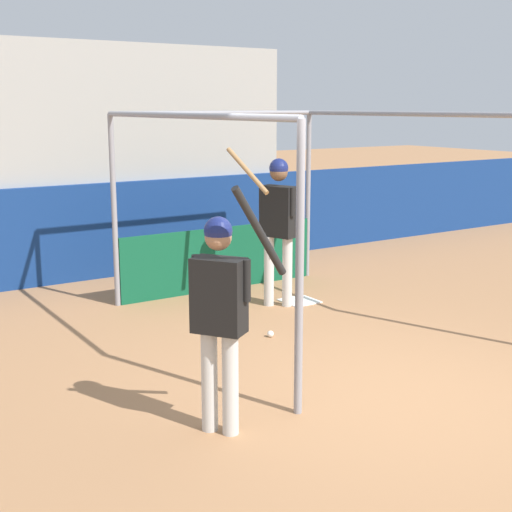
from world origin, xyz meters
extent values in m
plane|color=#A8754C|center=(0.00, 0.00, 0.00)|extent=(60.00, 60.00, 0.00)
cube|color=navy|center=(0.00, 5.74, 0.71)|extent=(24.00, 0.12, 1.43)
cube|color=#9E9E99|center=(0.00, 7.80, 1.74)|extent=(5.40, 4.00, 3.48)
cube|color=#195B33|center=(-1.38, 6.20, 1.48)|extent=(0.45, 0.40, 0.10)
cube|color=#195B33|center=(-1.38, 6.38, 1.71)|extent=(0.45, 0.06, 0.40)
cube|color=#195B33|center=(-0.83, 6.20, 1.48)|extent=(0.45, 0.40, 0.10)
cube|color=#195B33|center=(-0.83, 6.38, 1.71)|extent=(0.45, 0.06, 0.40)
cube|color=#195B33|center=(-0.28, 6.20, 1.48)|extent=(0.45, 0.40, 0.10)
cube|color=#195B33|center=(-0.28, 6.38, 1.71)|extent=(0.45, 0.06, 0.40)
cube|color=#195B33|center=(0.27, 6.20, 1.48)|extent=(0.45, 0.40, 0.10)
cube|color=#195B33|center=(0.27, 6.38, 1.71)|extent=(0.45, 0.06, 0.40)
cube|color=#195B33|center=(0.82, 6.20, 1.48)|extent=(0.45, 0.40, 0.10)
cube|color=#195B33|center=(0.82, 6.38, 1.71)|extent=(0.45, 0.06, 0.40)
cube|color=#195B33|center=(1.38, 6.20, 1.48)|extent=(0.45, 0.40, 0.10)
cube|color=#195B33|center=(1.38, 6.38, 1.71)|extent=(0.45, 0.06, 0.40)
cube|color=#195B33|center=(1.93, 6.20, 1.48)|extent=(0.45, 0.40, 0.10)
cube|color=#195B33|center=(1.93, 6.38, 1.71)|extent=(0.45, 0.06, 0.40)
cube|color=#195B33|center=(-1.38, 7.00, 1.88)|extent=(0.45, 0.40, 0.10)
cube|color=#195B33|center=(-1.38, 7.18, 2.11)|extent=(0.45, 0.06, 0.40)
cube|color=#195B33|center=(-0.83, 7.00, 1.88)|extent=(0.45, 0.40, 0.10)
cube|color=#195B33|center=(-0.83, 7.18, 2.11)|extent=(0.45, 0.06, 0.40)
cube|color=#195B33|center=(-0.28, 7.00, 1.88)|extent=(0.45, 0.40, 0.10)
cube|color=#195B33|center=(-0.28, 7.18, 2.11)|extent=(0.45, 0.06, 0.40)
cube|color=#195B33|center=(0.27, 7.00, 1.88)|extent=(0.45, 0.40, 0.10)
cube|color=#195B33|center=(0.27, 7.18, 2.11)|extent=(0.45, 0.06, 0.40)
cube|color=#195B33|center=(0.82, 7.00, 1.88)|extent=(0.45, 0.40, 0.10)
cube|color=#195B33|center=(0.82, 7.18, 2.11)|extent=(0.45, 0.06, 0.40)
cube|color=#195B33|center=(1.38, 7.00, 1.88)|extent=(0.45, 0.40, 0.10)
cube|color=#195B33|center=(1.38, 7.18, 2.11)|extent=(0.45, 0.06, 0.40)
cube|color=#195B33|center=(1.93, 7.00, 1.88)|extent=(0.45, 0.40, 0.10)
cube|color=#195B33|center=(1.93, 7.18, 2.11)|extent=(0.45, 0.06, 0.40)
cube|color=#195B33|center=(-1.38, 7.80, 2.28)|extent=(0.45, 0.40, 0.10)
cube|color=#195B33|center=(-0.83, 7.80, 2.28)|extent=(0.45, 0.40, 0.10)
cube|color=#195B33|center=(-0.83, 7.98, 2.51)|extent=(0.45, 0.06, 0.40)
cube|color=#195B33|center=(-0.28, 7.80, 2.28)|extent=(0.45, 0.40, 0.10)
cube|color=#195B33|center=(-0.28, 7.98, 2.51)|extent=(0.45, 0.06, 0.40)
cube|color=#195B33|center=(0.27, 7.80, 2.28)|extent=(0.45, 0.40, 0.10)
cube|color=#195B33|center=(0.27, 7.98, 2.51)|extent=(0.45, 0.06, 0.40)
cube|color=#195B33|center=(0.82, 7.80, 2.28)|extent=(0.45, 0.40, 0.10)
cube|color=#195B33|center=(0.82, 7.98, 2.51)|extent=(0.45, 0.06, 0.40)
cube|color=#195B33|center=(1.38, 7.80, 2.28)|extent=(0.45, 0.40, 0.10)
cube|color=#195B33|center=(1.38, 7.98, 2.51)|extent=(0.45, 0.06, 0.40)
cube|color=#195B33|center=(1.93, 7.80, 2.28)|extent=(0.45, 0.40, 0.10)
cube|color=#195B33|center=(1.93, 7.98, 2.51)|extent=(0.45, 0.06, 0.40)
cube|color=#195B33|center=(-0.83, 8.60, 2.68)|extent=(0.45, 0.40, 0.10)
cube|color=#195B33|center=(-0.83, 8.78, 2.91)|extent=(0.45, 0.06, 0.40)
cube|color=#195B33|center=(-0.28, 8.60, 2.68)|extent=(0.45, 0.40, 0.10)
cube|color=#195B33|center=(-0.28, 8.78, 2.91)|extent=(0.45, 0.06, 0.40)
cube|color=#195B33|center=(0.27, 8.60, 2.68)|extent=(0.45, 0.40, 0.10)
cube|color=#195B33|center=(0.27, 8.78, 2.91)|extent=(0.45, 0.06, 0.40)
cube|color=#195B33|center=(0.82, 8.60, 2.68)|extent=(0.45, 0.40, 0.10)
cube|color=#195B33|center=(0.82, 8.78, 2.91)|extent=(0.45, 0.06, 0.40)
cube|color=#195B33|center=(1.38, 8.60, 2.68)|extent=(0.45, 0.40, 0.10)
cube|color=#195B33|center=(1.38, 8.78, 2.91)|extent=(0.45, 0.06, 0.40)
cube|color=#195B33|center=(1.93, 8.60, 2.68)|extent=(0.45, 0.40, 0.10)
cube|color=#195B33|center=(1.93, 8.78, 2.91)|extent=(0.45, 0.06, 0.40)
cube|color=#195B33|center=(-0.83, 9.40, 3.08)|extent=(0.45, 0.40, 0.10)
cube|color=#195B33|center=(-0.83, 9.58, 3.31)|extent=(0.45, 0.06, 0.40)
cube|color=#195B33|center=(-0.28, 9.40, 3.08)|extent=(0.45, 0.40, 0.10)
cube|color=#195B33|center=(-0.28, 9.58, 3.31)|extent=(0.45, 0.06, 0.40)
cube|color=#195B33|center=(0.27, 9.40, 3.08)|extent=(0.45, 0.40, 0.10)
cube|color=#195B33|center=(0.27, 9.58, 3.31)|extent=(0.45, 0.06, 0.40)
cube|color=#195B33|center=(0.82, 9.40, 3.08)|extent=(0.45, 0.40, 0.10)
cube|color=#195B33|center=(0.82, 9.58, 3.31)|extent=(0.45, 0.06, 0.40)
cube|color=#195B33|center=(1.38, 9.40, 3.08)|extent=(0.45, 0.40, 0.10)
cube|color=#195B33|center=(1.38, 9.58, 3.31)|extent=(0.45, 0.06, 0.40)
cube|color=#195B33|center=(1.93, 9.40, 3.08)|extent=(0.45, 0.40, 0.10)
cube|color=#195B33|center=(1.93, 9.58, 3.31)|extent=(0.45, 0.06, 0.40)
cylinder|color=gray|center=(-0.94, 0.19, 1.23)|extent=(0.07, 0.07, 2.46)
cylinder|color=gray|center=(-0.94, 4.16, 1.23)|extent=(0.07, 0.07, 2.46)
cylinder|color=gray|center=(2.15, 4.16, 1.23)|extent=(0.07, 0.07, 2.46)
cylinder|color=gray|center=(-0.94, 2.18, 2.46)|extent=(0.06, 3.97, 0.06)
cylinder|color=gray|center=(2.15, 2.18, 2.46)|extent=(0.06, 3.97, 0.06)
cylinder|color=gray|center=(0.60, 4.16, 2.46)|extent=(3.08, 0.06, 0.06)
cube|color=#0F5133|center=(0.60, 4.14, 0.45)|extent=(3.01, 0.03, 0.89)
cube|color=white|center=(1.16, 3.01, 0.01)|extent=(0.44, 0.44, 0.02)
cylinder|color=silver|center=(0.90, 2.94, 0.46)|extent=(0.17, 0.17, 0.92)
cylinder|color=silver|center=(0.72, 3.09, 0.46)|extent=(0.17, 0.17, 0.92)
cube|color=black|center=(0.81, 3.01, 1.24)|extent=(0.36, 0.50, 0.65)
sphere|color=brown|center=(0.81, 3.01, 1.74)|extent=(0.23, 0.23, 0.23)
sphere|color=navy|center=(0.81, 3.01, 1.79)|extent=(0.24, 0.24, 0.24)
cylinder|color=black|center=(0.85, 2.78, 1.39)|extent=(0.09, 0.09, 0.36)
cylinder|color=black|center=(0.69, 3.22, 1.39)|extent=(0.09, 0.09, 0.36)
cylinder|color=#AD7F4C|center=(0.44, 3.16, 1.76)|extent=(0.19, 0.75, 0.55)
sphere|color=#AD7F4C|center=(0.79, 3.22, 1.51)|extent=(0.08, 0.08, 0.08)
cylinder|color=silver|center=(-1.72, 0.32, 0.42)|extent=(0.18, 0.18, 0.83)
cylinder|color=silver|center=(-1.62, 0.17, 0.42)|extent=(0.18, 0.18, 0.83)
cube|color=black|center=(-1.67, 0.24, 1.13)|extent=(0.41, 0.46, 0.59)
sphere|color=#A37556|center=(-1.67, 0.24, 1.58)|extent=(0.21, 0.21, 0.21)
sphere|color=navy|center=(-1.67, 0.24, 1.63)|extent=(0.22, 0.22, 0.22)
cylinder|color=black|center=(-1.76, 0.44, 1.26)|extent=(0.10, 0.10, 0.32)
cylinder|color=black|center=(-1.52, 0.09, 1.26)|extent=(0.10, 0.10, 0.32)
cylinder|color=black|center=(-1.48, -0.04, 1.64)|extent=(0.53, 0.15, 0.72)
sphere|color=black|center=(-1.52, 0.20, 1.30)|extent=(0.08, 0.08, 0.08)
sphere|color=white|center=(0.00, 1.99, 0.04)|extent=(0.07, 0.07, 0.07)
camera|label=1|loc=(-4.31, -4.35, 2.56)|focal=50.00mm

